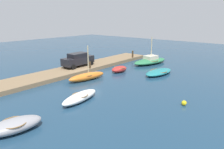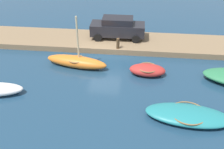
{
  "view_description": "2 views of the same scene",
  "coord_description": "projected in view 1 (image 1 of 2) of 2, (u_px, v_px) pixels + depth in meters",
  "views": [
    {
      "loc": [
        16.82,
        17.85,
        6.71
      ],
      "look_at": [
        0.03,
        3.76,
        0.64
      ],
      "focal_mm": 33.48,
      "sensor_mm": 36.0,
      "label": 1
    },
    {
      "loc": [
        -2.58,
        18.11,
        9.76
      ],
      "look_at": [
        -1.02,
        3.97,
        0.95
      ],
      "focal_mm": 43.57,
      "sensor_mm": 36.0,
      "label": 2
    }
  ],
  "objects": [
    {
      "name": "ground_plane",
      "position": [
        88.0,
        74.0,
        25.27
      ],
      "size": [
        84.0,
        84.0,
        0.0
      ],
      "primitive_type": "plane",
      "color": "navy"
    },
    {
      "name": "dock_platform",
      "position": [
        76.0,
        69.0,
        26.63
      ],
      "size": [
        26.66,
        3.69,
        0.44
      ],
      "primitive_type": "cube",
      "color": "#846B4C",
      "rests_on": "ground_plane"
    },
    {
      "name": "rowboat_white",
      "position": [
        80.0,
        97.0,
        17.16
      ],
      "size": [
        4.09,
        1.79,
        0.68
      ],
      "rotation": [
        0.0,
        0.0,
        0.14
      ],
      "color": "white",
      "rests_on": "ground_plane"
    },
    {
      "name": "motorboat_teal",
      "position": [
        159.0,
        72.0,
        25.09
      ],
      "size": [
        4.69,
        2.31,
        0.59
      ],
      "rotation": [
        0.0,
        0.0,
        -0.1
      ],
      "color": "teal",
      "rests_on": "ground_plane"
    },
    {
      "name": "dinghy_red",
      "position": [
        119.0,
        69.0,
        26.18
      ],
      "size": [
        2.46,
        1.41,
        0.75
      ],
      "rotation": [
        0.0,
        0.0,
        -0.03
      ],
      "color": "#B72D28",
      "rests_on": "ground_plane"
    },
    {
      "name": "rowboat_orange",
      "position": [
        87.0,
        76.0,
        22.82
      ],
      "size": [
        4.6,
        1.86,
        3.77
      ],
      "rotation": [
        0.0,
        0.0,
        -0.17
      ],
      "color": "orange",
      "rests_on": "ground_plane"
    },
    {
      "name": "sailboat_green",
      "position": [
        150.0,
        61.0,
        30.81
      ],
      "size": [
        6.57,
        3.47,
        3.99
      ],
      "rotation": [
        0.0,
        0.0,
        -0.19
      ],
      "color": "#2D7A4C",
      "rests_on": "ground_plane"
    },
    {
      "name": "rowboat_grey",
      "position": [
        14.0,
        125.0,
        12.52
      ],
      "size": [
        3.48,
        2.12,
        0.82
      ],
      "rotation": [
        0.0,
        0.0,
        -0.19
      ],
      "color": "#939399",
      "rests_on": "ground_plane"
    },
    {
      "name": "mooring_post_west",
      "position": [
        133.0,
        54.0,
        33.1
      ],
      "size": [
        0.26,
        0.26,
        1.09
      ],
      "primitive_type": "cylinder",
      "color": "#47331E",
      "rests_on": "dock_platform"
    },
    {
      "name": "mooring_post_mid_west",
      "position": [
        90.0,
        65.0,
        26.18
      ],
      "size": [
        0.24,
        0.24,
        0.83
      ],
      "primitive_type": "cylinder",
      "color": "#47331E",
      "rests_on": "dock_platform"
    },
    {
      "name": "parked_car",
      "position": [
        78.0,
        59.0,
        27.11
      ],
      "size": [
        4.4,
        1.9,
        1.76
      ],
      "rotation": [
        0.0,
        0.0,
        0.01
      ],
      "color": "black",
      "rests_on": "dock_platform"
    },
    {
      "name": "marker_buoy",
      "position": [
        184.0,
        103.0,
        16.32
      ],
      "size": [
        0.4,
        0.4,
        0.4
      ],
      "primitive_type": "sphere",
      "color": "yellow",
      "rests_on": "ground_plane"
    }
  ]
}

